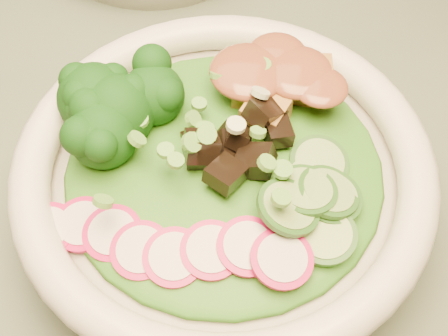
# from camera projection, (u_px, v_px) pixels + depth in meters

# --- Properties ---
(dining_table) EXTENTS (1.20, 0.80, 0.75)m
(dining_table) POSITION_uv_depth(u_px,v_px,m) (192.00, 198.00, 0.65)
(dining_table) COLOR black
(dining_table) RESTS_ON ground
(salad_bowl) EXTENTS (0.31, 0.31, 0.08)m
(salad_bowl) POSITION_uv_depth(u_px,v_px,m) (224.00, 184.00, 0.47)
(salad_bowl) COLOR silver
(salad_bowl) RESTS_ON dining_table
(lettuce_bed) EXTENTS (0.23, 0.23, 0.03)m
(lettuce_bed) POSITION_uv_depth(u_px,v_px,m) (224.00, 167.00, 0.45)
(lettuce_bed) COLOR #1D5C13
(lettuce_bed) RESTS_ON salad_bowl
(broccoli_florets) EXTENTS (0.10, 0.09, 0.05)m
(broccoli_florets) POSITION_uv_depth(u_px,v_px,m) (135.00, 119.00, 0.45)
(broccoli_florets) COLOR black
(broccoli_florets) RESTS_ON salad_bowl
(radish_slices) EXTENTS (0.13, 0.07, 0.02)m
(radish_slices) POSITION_uv_depth(u_px,v_px,m) (177.00, 249.00, 0.40)
(radish_slices) COLOR #B10D4B
(radish_slices) RESTS_ON salad_bowl
(cucumber_slices) EXTENTS (0.09, 0.09, 0.04)m
(cucumber_slices) POSITION_uv_depth(u_px,v_px,m) (321.00, 197.00, 0.42)
(cucumber_slices) COLOR #7BA25A
(cucumber_slices) RESTS_ON salad_bowl
(mushroom_heap) EXTENTS (0.09, 0.09, 0.05)m
(mushroom_heap) POSITION_uv_depth(u_px,v_px,m) (233.00, 140.00, 0.44)
(mushroom_heap) COLOR black
(mushroom_heap) RESTS_ON salad_bowl
(tofu_cubes) EXTENTS (0.11, 0.09, 0.04)m
(tofu_cubes) POSITION_uv_depth(u_px,v_px,m) (268.00, 88.00, 0.47)
(tofu_cubes) COLOR olive
(tofu_cubes) RESTS_ON salad_bowl
(peanut_sauce) EXTENTS (0.08, 0.06, 0.02)m
(peanut_sauce) POSITION_uv_depth(u_px,v_px,m) (269.00, 75.00, 0.46)
(peanut_sauce) COLOR brown
(peanut_sauce) RESTS_ON tofu_cubes
(scallion_garnish) EXTENTS (0.22, 0.22, 0.03)m
(scallion_garnish) POSITION_uv_depth(u_px,v_px,m) (224.00, 144.00, 0.43)
(scallion_garnish) COLOR #5C9D37
(scallion_garnish) RESTS_ON salad_bowl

